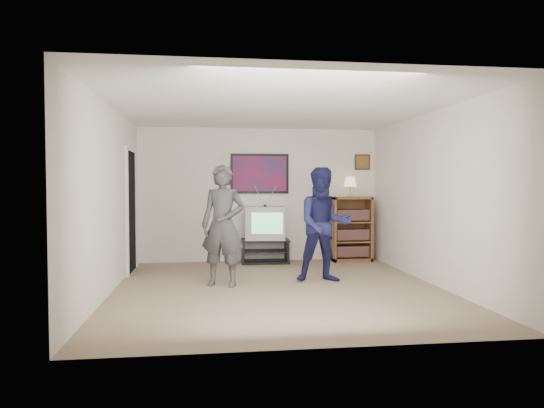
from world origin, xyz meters
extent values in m
cube|color=#7C664E|center=(0.00, 0.00, 0.00)|extent=(4.50, 5.00, 0.01)
cube|color=white|center=(0.00, 0.00, 2.50)|extent=(4.50, 5.00, 0.01)
cube|color=silver|center=(0.00, 2.50, 1.25)|extent=(4.50, 0.01, 2.50)
cube|color=silver|center=(-2.25, 0.00, 1.25)|extent=(0.01, 5.00, 2.50)
cube|color=silver|center=(2.25, 0.00, 1.25)|extent=(0.01, 5.00, 2.50)
cube|color=black|center=(0.07, 2.23, 0.42)|extent=(0.89, 0.51, 0.04)
cube|color=black|center=(0.07, 2.23, 0.02)|extent=(0.89, 0.51, 0.04)
cube|color=black|center=(-0.34, 2.23, 0.22)|extent=(0.05, 0.47, 0.44)
cube|color=black|center=(0.48, 2.23, 0.22)|extent=(0.05, 0.47, 0.44)
imported|color=#393A3D|center=(-0.76, 0.29, 0.86)|extent=(0.73, 0.59, 1.73)
imported|color=#181943|center=(0.74, 0.39, 0.85)|extent=(0.86, 0.69, 1.70)
cube|color=white|center=(-0.76, 0.54, 1.15)|extent=(0.06, 0.12, 0.03)
cube|color=white|center=(0.71, 0.61, 1.12)|extent=(0.08, 0.13, 0.04)
cube|color=black|center=(0.00, 2.48, 1.65)|extent=(1.10, 0.03, 0.75)
cube|color=white|center=(-0.55, 2.48, 1.95)|extent=(0.28, 0.02, 0.14)
cube|color=#482D16|center=(2.00, 2.48, 1.88)|extent=(0.30, 0.03, 0.30)
cube|color=black|center=(-2.23, 1.60, 1.00)|extent=(0.03, 0.85, 2.00)
camera|label=1|loc=(-0.95, -6.61, 1.44)|focal=32.00mm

